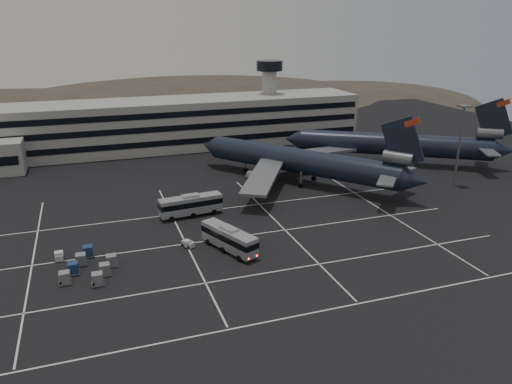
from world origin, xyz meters
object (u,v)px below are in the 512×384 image
at_px(trijet_main, 302,161).
at_px(bus_far, 191,204).
at_px(uld_cluster, 89,266).
at_px(bus_near, 229,238).
at_px(tug_a, 59,256).

bearing_deg(trijet_main, bus_far, 165.26).
bearing_deg(trijet_main, uld_cluster, 174.11).
height_order(bus_near, uld_cluster, bus_near).
distance_m(trijet_main, bus_far, 30.91).
bearing_deg(bus_near, tug_a, 145.29).
xyz_separation_m(trijet_main, bus_far, (-28.46, -11.71, -2.91)).
height_order(bus_far, tug_a, bus_far).
relative_size(trijet_main, tug_a, 20.64).
relative_size(trijet_main, uld_cluster, 3.92).
xyz_separation_m(bus_far, uld_cluster, (-19.17, -17.15, -1.47)).
bearing_deg(tug_a, bus_near, -14.66).
distance_m(trijet_main, tug_a, 57.11).
bearing_deg(bus_far, trijet_main, -73.78).
bearing_deg(uld_cluster, trijet_main, 31.22).
height_order(trijet_main, tug_a, trijet_main).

